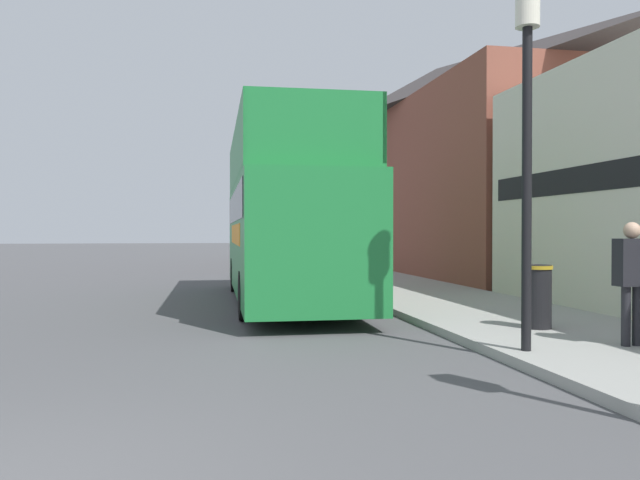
{
  "coord_description": "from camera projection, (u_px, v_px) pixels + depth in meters",
  "views": [
    {
      "loc": [
        1.54,
        -4.07,
        1.73
      ],
      "look_at": [
        4.58,
        11.63,
        1.52
      ],
      "focal_mm": 35.0,
      "sensor_mm": 36.0,
      "label": 1
    }
  ],
  "objects": [
    {
      "name": "ground_plane",
      "position": [
        160.0,
        276.0,
        24.34
      ],
      "size": [
        144.0,
        144.0,
        0.0
      ],
      "primitive_type": "plane",
      "color": "#4C4C4F"
    },
    {
      "name": "sidewalk",
      "position": [
        360.0,
        277.0,
        22.78
      ],
      "size": [
        3.72,
        108.0,
        0.14
      ],
      "color": "#999993",
      "rests_on": "ground_plane"
    },
    {
      "name": "brick_terrace_rear",
      "position": [
        436.0,
        169.0,
        28.49
      ],
      "size": [
        6.0,
        22.56,
        9.18
      ],
      "color": "brown",
      "rests_on": "ground_plane"
    },
    {
      "name": "tour_bus",
      "position": [
        286.0,
        228.0,
        15.26
      ],
      "size": [
        2.72,
        9.95,
        4.17
      ],
      "rotation": [
        0.0,
        0.0,
        -0.02
      ],
      "color": "#1E7A38",
      "rests_on": "ground_plane"
    },
    {
      "name": "parked_car_ahead_of_bus",
      "position": [
        272.0,
        258.0,
        24.0
      ],
      "size": [
        2.02,
        4.26,
        1.48
      ],
      "rotation": [
        0.0,
        0.0,
        -0.04
      ],
      "color": "#9E9EA3",
      "rests_on": "ground_plane"
    },
    {
      "name": "pedestrian_second",
      "position": [
        632.0,
        271.0,
        8.65
      ],
      "size": [
        0.45,
        0.25,
        1.72
      ],
      "color": "#232328",
      "rests_on": "sidewalk"
    },
    {
      "name": "lamp_post_nearest",
      "position": [
        527.0,
        95.0,
        8.27
      ],
      "size": [
        0.35,
        0.35,
        4.97
      ],
      "color": "black",
      "rests_on": "sidewalk"
    },
    {
      "name": "lamp_post_second",
      "position": [
        374.0,
        173.0,
        16.31
      ],
      "size": [
        0.35,
        0.35,
        4.52
      ],
      "color": "black",
      "rests_on": "sidewalk"
    },
    {
      "name": "litter_bin",
      "position": [
        538.0,
        295.0,
        10.24
      ],
      "size": [
        0.48,
        0.48,
        1.04
      ],
      "color": "black",
      "rests_on": "sidewalk"
    }
  ]
}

